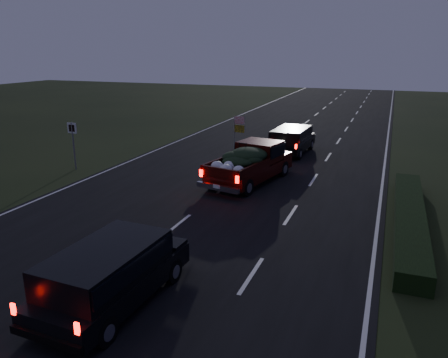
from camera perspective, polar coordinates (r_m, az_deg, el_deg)
The scene contains 7 objects.
ground at distance 15.89m, azimuth -6.17°, elevation -6.09°, with size 120.00×120.00×0.00m, color black.
road_asphalt at distance 15.88m, azimuth -6.17°, elevation -6.06°, with size 14.00×120.00×0.02m, color black.
hedge_row at distance 17.05m, azimuth 23.07°, elevation -4.70°, with size 1.00×10.00×0.60m, color black.
route_sign at distance 24.04m, azimuth -19.13°, elevation 5.03°, with size 0.55×0.08×2.50m.
pickup_truck at distance 20.64m, azimuth 3.48°, elevation 2.35°, with size 2.99×5.54×2.76m.
lead_suv at distance 26.72m, azimuth 8.81°, elevation 5.32°, with size 2.08×4.54×1.28m.
rear_suv at distance 11.14m, azimuth -14.75°, elevation -11.43°, with size 2.12×4.54×1.28m.
Camera 1 is at (6.80, -13.00, 6.10)m, focal length 35.00 mm.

